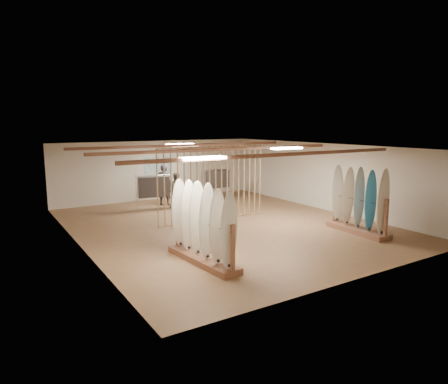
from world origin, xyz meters
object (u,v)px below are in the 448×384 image
rack_left (202,235)px  clothing_rack_a (154,187)px  rack_right (358,210)px  shopper_b (177,188)px  shopper_a (164,182)px  clothing_rack_b (216,179)px

rack_left → clothing_rack_a: size_ratio=1.78×
rack_right → shopper_b: (-3.37, 6.81, 0.12)m
rack_left → shopper_a: rack_left is taller
rack_left → shopper_b: (2.43, 6.61, 0.14)m
rack_right → clothing_rack_b: (-0.88, 7.74, 0.21)m
rack_left → rack_right: rack_right is taller
rack_right → clothing_rack_a: bearing=125.5°
rack_left → clothing_rack_a: (1.42, 6.82, 0.25)m
clothing_rack_a → shopper_b: 1.03m
clothing_rack_b → shopper_a: (-2.73, -0.05, 0.09)m
clothing_rack_a → shopper_b: (1.01, -0.20, -0.11)m
clothing_rack_a → shopper_a: 1.03m
shopper_b → rack_left: bearing=-113.1°
shopper_a → clothing_rack_a: bearing=76.6°
clothing_rack_b → shopper_a: size_ratio=0.70×
clothing_rack_a → shopper_b: size_ratio=0.87×
shopper_a → rack_right: bearing=150.5°
clothing_rack_a → shopper_a: size_ratio=0.72×
rack_right → shopper_b: size_ratio=1.36×
rack_right → shopper_a: 8.50m
rack_left → rack_right: 5.81m
clothing_rack_b → shopper_b: size_ratio=0.85×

